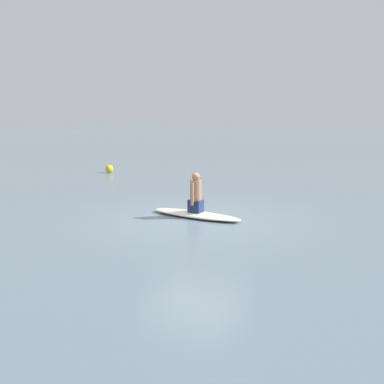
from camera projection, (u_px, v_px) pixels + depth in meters
name	position (u px, v px, depth m)	size (l,w,h in m)	color
ground_plane	(196.00, 219.00, 10.70)	(400.00, 400.00, 0.00)	slate
surfboard	(196.00, 214.00, 10.95)	(2.67, 0.68, 0.14)	silver
person_paddler	(196.00, 194.00, 10.86)	(0.47, 0.37, 1.07)	navy
buoy_marker	(109.00, 169.00, 20.31)	(0.39, 0.39, 0.39)	yellow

